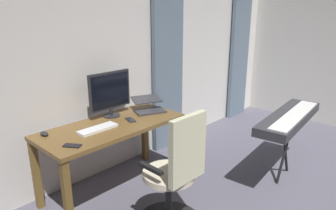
{
  "coord_description": "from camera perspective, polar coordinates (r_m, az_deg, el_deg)",
  "views": [
    {
      "loc": [
        2.55,
        -0.14,
        1.81
      ],
      "look_at": [
        0.7,
        -1.88,
        1.02
      ],
      "focal_mm": 32.91,
      "sensor_mm": 36.0,
      "label": 1
    }
  ],
  "objects": [
    {
      "name": "back_room_partition",
      "position": [
        3.82,
        -4.6,
        10.53
      ],
      "size": [
        5.51,
        0.1,
        2.73
      ],
      "primitive_type": "cube",
      "color": "silver",
      "rests_on": "ground"
    },
    {
      "name": "computer_keyboard",
      "position": [
        2.96,
        -12.88,
        -4.32
      ],
      "size": [
        0.38,
        0.13,
        0.02
      ],
      "primitive_type": "cube",
      "color": "white",
      "rests_on": "desk"
    },
    {
      "name": "curtain_left_panel",
      "position": [
        5.42,
        13.14,
        9.81
      ],
      "size": [
        0.49,
        0.06,
        2.29
      ],
      "primitive_type": "cube",
      "color": "slate",
      "rests_on": "ground"
    },
    {
      "name": "cell_phone_by_monitor",
      "position": [
        2.68,
        -17.32,
        -7.19
      ],
      "size": [
        0.14,
        0.16,
        0.01
      ],
      "primitive_type": "cube",
      "rotation": [
        0.0,
        0.0,
        0.59
      ],
      "color": "black",
      "rests_on": "desk"
    },
    {
      "name": "laptop",
      "position": [
        3.41,
        -3.6,
        -0.31
      ],
      "size": [
        0.41,
        0.41,
        0.14
      ],
      "rotation": [
        0.0,
        0.0,
        -0.4
      ],
      "color": "#333338",
      "rests_on": "desk"
    },
    {
      "name": "office_chair",
      "position": [
        2.58,
        1.3,
        -13.61
      ],
      "size": [
        0.56,
        0.56,
        1.07
      ],
      "rotation": [
        0.0,
        0.0,
        3.12
      ],
      "color": "black",
      "rests_on": "ground"
    },
    {
      "name": "computer_monitor",
      "position": [
        3.24,
        -10.69,
        2.38
      ],
      "size": [
        0.5,
        0.18,
        0.47
      ],
      "color": "#232328",
      "rests_on": "desk"
    },
    {
      "name": "curtain_right_panel",
      "position": [
        4.0,
        -0.01,
        7.74
      ],
      "size": [
        0.51,
        0.06,
        2.29
      ],
      "primitive_type": "cube",
      "color": "slate",
      "rests_on": "ground"
    },
    {
      "name": "computer_mouse",
      "position": [
        2.98,
        -21.95,
        -4.93
      ],
      "size": [
        0.06,
        0.1,
        0.04
      ],
      "primitive_type": "ellipsoid",
      "color": "#232328",
      "rests_on": "desk"
    },
    {
      "name": "piano_keyboard",
      "position": [
        3.53,
        21.56,
        -2.42
      ],
      "size": [
        1.27,
        0.44,
        0.76
      ],
      "rotation": [
        0.0,
        0.0,
        0.1
      ],
      "color": "black",
      "rests_on": "ground"
    },
    {
      "name": "desk",
      "position": [
        3.12,
        -10.21,
        -5.18
      ],
      "size": [
        1.44,
        0.64,
        0.73
      ],
      "color": "brown",
      "rests_on": "ground"
    },
    {
      "name": "cell_phone_face_up",
      "position": [
        3.15,
        -6.95,
        -2.75
      ],
      "size": [
        0.11,
        0.16,
        0.01
      ],
      "primitive_type": "cube",
      "rotation": [
        0.0,
        0.0,
        -0.31
      ],
      "color": "#232328",
      "rests_on": "desk"
    }
  ]
}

